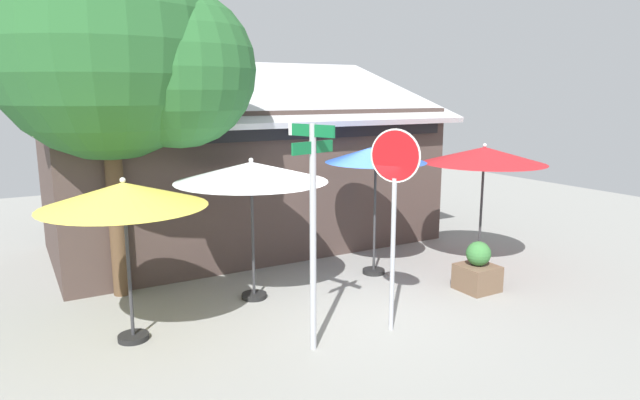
{
  "coord_description": "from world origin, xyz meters",
  "views": [
    {
      "loc": [
        -5.0,
        -7.42,
        3.53
      ],
      "look_at": [
        -0.03,
        1.2,
        1.6
      ],
      "focal_mm": 30.93,
      "sensor_mm": 36.0,
      "label": 1
    }
  ],
  "objects_px": {
    "patio_umbrella_crimson_far_right": "(484,156)",
    "sidewalk_planter": "(478,270)",
    "street_sign_post": "(313,218)",
    "stop_sign": "(394,192)",
    "patio_umbrella_royal_blue_right": "(376,156)",
    "patio_umbrella_mustard_left": "(124,196)",
    "shade_tree": "(123,52)",
    "patio_umbrella_ivory_center": "(251,173)"
  },
  "relations": [
    {
      "from": "patio_umbrella_crimson_far_right",
      "to": "sidewalk_planter",
      "type": "bearing_deg",
      "value": -136.77
    },
    {
      "from": "street_sign_post",
      "to": "stop_sign",
      "type": "xyz_separation_m",
      "value": [
        1.34,
        -0.03,
        0.23
      ]
    },
    {
      "from": "stop_sign",
      "to": "patio_umbrella_crimson_far_right",
      "type": "height_order",
      "value": "stop_sign"
    },
    {
      "from": "street_sign_post",
      "to": "patio_umbrella_royal_blue_right",
      "type": "bearing_deg",
      "value": 40.57
    },
    {
      "from": "sidewalk_planter",
      "to": "stop_sign",
      "type": "bearing_deg",
      "value": -166.13
    },
    {
      "from": "stop_sign",
      "to": "patio_umbrella_mustard_left",
      "type": "distance_m",
      "value": 3.81
    },
    {
      "from": "sidewalk_planter",
      "to": "shade_tree",
      "type": "bearing_deg",
      "value": 151.66
    },
    {
      "from": "patio_umbrella_royal_blue_right",
      "to": "shade_tree",
      "type": "distance_m",
      "value": 4.83
    },
    {
      "from": "stop_sign",
      "to": "patio_umbrella_crimson_far_right",
      "type": "relative_size",
      "value": 1.19
    },
    {
      "from": "patio_umbrella_mustard_left",
      "to": "patio_umbrella_crimson_far_right",
      "type": "xyz_separation_m",
      "value": [
        6.88,
        -0.05,
        0.17
      ]
    },
    {
      "from": "street_sign_post",
      "to": "patio_umbrella_royal_blue_right",
      "type": "relative_size",
      "value": 1.21
    },
    {
      "from": "street_sign_post",
      "to": "patio_umbrella_mustard_left",
      "type": "relative_size",
      "value": 1.32
    },
    {
      "from": "patio_umbrella_mustard_left",
      "to": "shade_tree",
      "type": "bearing_deg",
      "value": 75.59
    },
    {
      "from": "shade_tree",
      "to": "sidewalk_planter",
      "type": "distance_m",
      "value": 7.21
    },
    {
      "from": "patio_umbrella_crimson_far_right",
      "to": "shade_tree",
      "type": "distance_m",
      "value": 6.94
    },
    {
      "from": "stop_sign",
      "to": "patio_umbrella_royal_blue_right",
      "type": "xyz_separation_m",
      "value": [
        1.33,
        2.31,
        0.23
      ]
    },
    {
      "from": "patio_umbrella_royal_blue_right",
      "to": "sidewalk_planter",
      "type": "distance_m",
      "value": 2.83
    },
    {
      "from": "shade_tree",
      "to": "stop_sign",
      "type": "bearing_deg",
      "value": -49.55
    },
    {
      "from": "street_sign_post",
      "to": "patio_umbrella_ivory_center",
      "type": "xyz_separation_m",
      "value": [
        0.06,
        2.22,
        0.33
      ]
    },
    {
      "from": "street_sign_post",
      "to": "patio_umbrella_ivory_center",
      "type": "height_order",
      "value": "street_sign_post"
    },
    {
      "from": "street_sign_post",
      "to": "shade_tree",
      "type": "height_order",
      "value": "shade_tree"
    },
    {
      "from": "stop_sign",
      "to": "patio_umbrella_royal_blue_right",
      "type": "height_order",
      "value": "stop_sign"
    },
    {
      "from": "patio_umbrella_mustard_left",
      "to": "shade_tree",
      "type": "height_order",
      "value": "shade_tree"
    },
    {
      "from": "patio_umbrella_royal_blue_right",
      "to": "patio_umbrella_crimson_far_right",
      "type": "xyz_separation_m",
      "value": [
        2.08,
        -0.77,
        -0.05
      ]
    },
    {
      "from": "patio_umbrella_mustard_left",
      "to": "patio_umbrella_royal_blue_right",
      "type": "height_order",
      "value": "patio_umbrella_royal_blue_right"
    },
    {
      "from": "patio_umbrella_royal_blue_right",
      "to": "shade_tree",
      "type": "xyz_separation_m",
      "value": [
        -4.31,
        1.18,
        1.85
      ]
    },
    {
      "from": "street_sign_post",
      "to": "shade_tree",
      "type": "bearing_deg",
      "value": 115.38
    },
    {
      "from": "patio_umbrella_crimson_far_right",
      "to": "patio_umbrella_mustard_left",
      "type": "bearing_deg",
      "value": 179.61
    },
    {
      "from": "street_sign_post",
      "to": "sidewalk_planter",
      "type": "bearing_deg",
      "value": 8.51
    },
    {
      "from": "patio_umbrella_ivory_center",
      "to": "sidewalk_planter",
      "type": "height_order",
      "value": "patio_umbrella_ivory_center"
    },
    {
      "from": "patio_umbrella_royal_blue_right",
      "to": "stop_sign",
      "type": "bearing_deg",
      "value": -119.81
    },
    {
      "from": "shade_tree",
      "to": "street_sign_post",
      "type": "bearing_deg",
      "value": -64.62
    },
    {
      "from": "sidewalk_planter",
      "to": "street_sign_post",
      "type": "bearing_deg",
      "value": -171.49
    },
    {
      "from": "patio_umbrella_mustard_left",
      "to": "shade_tree",
      "type": "distance_m",
      "value": 2.85
    },
    {
      "from": "patio_umbrella_mustard_left",
      "to": "patio_umbrella_royal_blue_right",
      "type": "distance_m",
      "value": 4.85
    },
    {
      "from": "patio_umbrella_royal_blue_right",
      "to": "patio_umbrella_ivory_center",
      "type": "bearing_deg",
      "value": -178.72
    },
    {
      "from": "stop_sign",
      "to": "sidewalk_planter",
      "type": "distance_m",
      "value": 3.03
    },
    {
      "from": "street_sign_post",
      "to": "patio_umbrella_royal_blue_right",
      "type": "height_order",
      "value": "street_sign_post"
    },
    {
      "from": "street_sign_post",
      "to": "patio_umbrella_mustard_left",
      "type": "height_order",
      "value": "street_sign_post"
    },
    {
      "from": "patio_umbrella_mustard_left",
      "to": "stop_sign",
      "type": "bearing_deg",
      "value": -24.63
    },
    {
      "from": "patio_umbrella_royal_blue_right",
      "to": "patio_umbrella_crimson_far_right",
      "type": "relative_size",
      "value": 1.02
    },
    {
      "from": "street_sign_post",
      "to": "stop_sign",
      "type": "distance_m",
      "value": 1.36
    }
  ]
}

